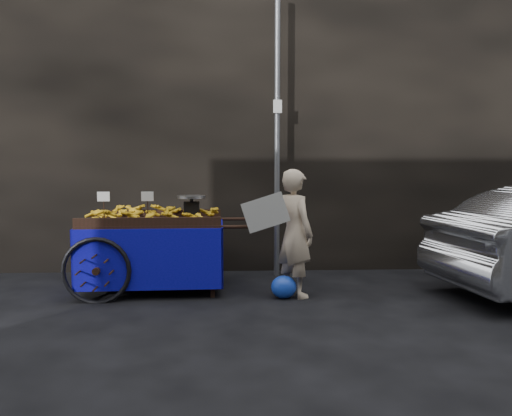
{
  "coord_description": "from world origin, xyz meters",
  "views": [
    {
      "loc": [
        -0.31,
        -5.77,
        1.61
      ],
      "look_at": [
        -0.03,
        0.5,
        1.05
      ],
      "focal_mm": 35.0,
      "sensor_mm": 36.0,
      "label": 1
    }
  ],
  "objects": [
    {
      "name": "ground",
      "position": [
        0.0,
        0.0,
        0.0
      ],
      "size": [
        80.0,
        80.0,
        0.0
      ],
      "primitive_type": "plane",
      "color": "black",
      "rests_on": "ground"
    },
    {
      "name": "building_wall",
      "position": [
        0.39,
        2.6,
        2.5
      ],
      "size": [
        13.5,
        2.0,
        5.0
      ],
      "color": "black",
      "rests_on": "ground"
    },
    {
      "name": "street_pole",
      "position": [
        0.3,
        1.3,
        2.01
      ],
      "size": [
        0.12,
        0.1,
        4.0
      ],
      "color": "slate",
      "rests_on": "ground"
    },
    {
      "name": "banana_cart",
      "position": [
        -1.39,
        0.54,
        0.79
      ],
      "size": [
        2.4,
        1.23,
        1.29
      ],
      "rotation": [
        0.0,
        0.0,
        0.03
      ],
      "color": "black",
      "rests_on": "ground"
    },
    {
      "name": "vendor",
      "position": [
        0.42,
        0.16,
        0.77
      ],
      "size": [
        0.97,
        0.67,
        1.54
      ],
      "rotation": [
        0.0,
        0.0,
        2.17
      ],
      "color": "#C9B396",
      "rests_on": "ground"
    },
    {
      "name": "plastic_bag",
      "position": [
        0.28,
        0.05,
        0.14
      ],
      "size": [
        0.31,
        0.24,
        0.28
      ],
      "primitive_type": "ellipsoid",
      "color": "#193DBE",
      "rests_on": "ground"
    }
  ]
}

